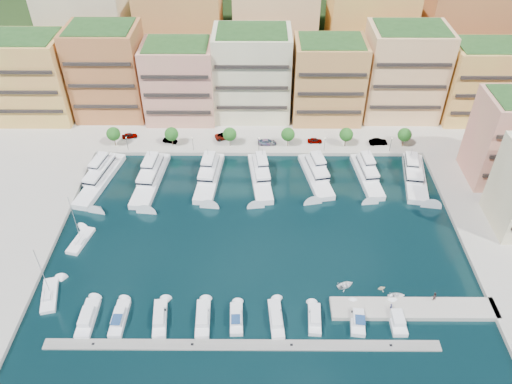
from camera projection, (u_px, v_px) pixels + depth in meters
ground at (259, 231)px, 113.75m from camera, size 400.00×400.00×0.00m
north_quay at (259, 99)px, 161.83m from camera, size 220.00×64.00×2.00m
hillside at (259, 41)px, 199.05m from camera, size 240.00×40.00×58.00m
south_pontoon at (242, 346)px, 90.50m from camera, size 72.00×2.20×0.35m
finger_pier at (413, 310)px, 96.56m from camera, size 32.00×5.00×2.00m
apartment_0 at (31, 78)px, 144.39m from camera, size 22.00×16.50×24.80m
apartment_1 at (108, 72)px, 145.22m from camera, size 20.00×16.50×26.80m
apartment_2 at (180, 81)px, 144.84m from camera, size 20.00×15.50×22.80m
apartment_3 at (252, 74)px, 145.36m from camera, size 22.00×16.50×25.80m
apartment_4 at (328, 80)px, 144.34m from camera, size 20.00×15.50×23.80m
apartment_5 at (403, 72)px, 144.86m from camera, size 22.00×16.50×26.80m
apartment_6 at (479, 82)px, 144.47m from camera, size 20.00×15.50×22.80m
backblock_0 at (89, 37)px, 161.26m from camera, size 26.00×18.00×30.00m
backblock_1 at (182, 37)px, 161.14m from camera, size 26.00×18.00×30.00m
backblock_2 at (275, 37)px, 161.01m from camera, size 26.00×18.00×30.00m
backblock_3 at (367, 37)px, 160.89m from camera, size 26.00×18.00×30.00m
backblock_4 at (460, 37)px, 160.76m from camera, size 26.00×18.00×30.00m
tree_0 at (113, 134)px, 136.90m from camera, size 3.80×3.80×5.65m
tree_1 at (171, 134)px, 136.83m from camera, size 3.80×3.80×5.65m
tree_2 at (230, 134)px, 136.77m from camera, size 3.80×3.80×5.65m
tree_3 at (288, 134)px, 136.70m from camera, size 3.80×3.80×5.65m
tree_4 at (346, 135)px, 136.63m from camera, size 3.80×3.80×5.65m
tree_5 at (405, 135)px, 136.56m from camera, size 3.80×3.80×5.65m
lamppost_0 at (127, 141)px, 135.68m from camera, size 0.30×0.30×4.20m
lamppost_1 at (193, 142)px, 135.60m from camera, size 0.30×0.30×4.20m
lamppost_2 at (259, 142)px, 135.53m from camera, size 0.30×0.30×4.20m
lamppost_3 at (325, 142)px, 135.45m from camera, size 0.30×0.30×4.20m
lamppost_4 at (391, 142)px, 135.38m from camera, size 0.30×0.30×4.20m
yacht_0 at (101, 177)px, 127.74m from camera, size 8.69×22.65×7.30m
yacht_1 at (151, 177)px, 127.76m from camera, size 7.16×22.51×7.30m
yacht_2 at (209, 175)px, 128.41m from camera, size 6.69×20.41×7.30m
yacht_3 at (260, 175)px, 128.36m from camera, size 6.67×20.40×7.30m
yacht_4 at (316, 174)px, 128.82m from camera, size 8.20×19.21×7.30m
yacht_5 at (367, 173)px, 128.82m from camera, size 6.20×18.75×7.30m
yacht_6 at (414, 175)px, 128.31m from camera, size 7.92×20.24×7.30m
cruiser_0 at (88, 318)px, 94.46m from camera, size 2.81×8.96×2.55m
cruiser_1 at (119, 319)px, 94.41m from camera, size 2.67×8.43×2.66m
cruiser_2 at (160, 319)px, 94.41m from camera, size 3.40×8.84×2.55m
cruiser_3 at (203, 319)px, 94.38m from camera, size 2.95×8.61×2.55m
cruiser_4 at (236, 319)px, 94.33m from camera, size 2.68×7.31×2.66m
cruiser_5 at (276, 319)px, 94.31m from camera, size 3.09×9.02×2.55m
cruiser_6 at (315, 319)px, 94.30m from camera, size 2.78×7.17×2.55m
cruiser_7 at (357, 320)px, 94.24m from camera, size 3.39×7.60×2.66m
cruiser_8 at (397, 320)px, 94.23m from camera, size 2.76×7.29×2.55m
sailboat_0 at (50, 296)px, 98.95m from camera, size 4.71×9.10×13.20m
sailboat_1 at (81, 241)px, 110.87m from camera, size 4.65×8.79×13.20m
tender_1 at (381, 288)px, 100.31m from camera, size 1.99×1.82×0.88m
tender_0 at (345, 285)px, 101.00m from camera, size 4.20×3.66×0.73m
tender_2 at (397, 296)px, 98.84m from camera, size 3.72×2.88×0.71m
car_0 at (130, 136)px, 141.82m from camera, size 4.51×2.69×1.44m
car_1 at (170, 141)px, 139.91m from camera, size 4.28×2.46×1.33m
car_2 at (225, 136)px, 141.61m from camera, size 6.47×4.52×1.64m
car_3 at (267, 142)px, 139.22m from camera, size 5.26×2.33×1.50m
car_4 at (315, 140)px, 139.90m from camera, size 4.08×1.69×1.38m
car_5 at (378, 142)px, 139.14m from camera, size 5.09×2.14×1.64m
person_0 at (391, 306)px, 95.14m from camera, size 0.57×0.66×1.52m
person_1 at (434, 296)px, 96.78m from camera, size 1.10×0.94×1.96m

